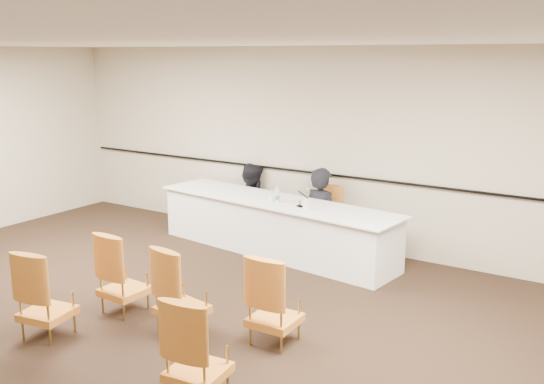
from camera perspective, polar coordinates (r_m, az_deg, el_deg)
The scene contains 19 objects.
floor at distance 6.53m, azimuth -12.40°, elevation -13.63°, with size 10.00×10.00×0.00m, color black.
ceiling at distance 5.86m, azimuth -13.85°, elevation 13.69°, with size 10.00×10.00×0.00m, color white.
wall_back at distance 9.20m, azimuth 5.06°, elevation 4.20°, with size 10.00×0.04×3.00m, color #C0B197.
wall_rail at distance 9.23m, azimuth 4.89°, elevation 1.71°, with size 9.80×0.04×0.03m, color black.
panel_table at distance 8.95m, azimuth 0.29°, elevation -3.24°, with size 3.95×0.91×0.79m, color white, non-canonical shape.
panelist_main at distance 9.15m, azimuth 4.65°, elevation -3.00°, with size 0.63×0.41×1.73m, color black.
panelist_main_chair at distance 9.13m, azimuth 4.66°, elevation -2.44°, with size 0.50×0.50×0.95m, color orange, non-canonical shape.
panelist_second at distance 9.99m, azimuth -1.91°, elevation -1.83°, with size 0.78×0.61×1.61m, color black.
panelist_second_chair at distance 9.95m, azimuth -1.92°, elevation -1.11°, with size 0.50×0.50×0.95m, color orange, non-canonical shape.
papers at distance 8.61m, azimuth 1.67°, elevation -1.14°, with size 0.30×0.22×0.00m, color white.
microphone at distance 8.45m, azimuth 2.65°, elevation -0.52°, with size 0.09×0.19×0.26m, color black, non-canonical shape.
water_bottle at distance 8.71m, azimuth 0.49°, elevation -0.19°, with size 0.07×0.07×0.24m, color teal, non-canonical shape.
drinking_glass at distance 8.78m, azimuth -0.13°, elevation -0.55°, with size 0.06×0.06×0.10m, color white.
coffee_cup at distance 8.32m, azimuth 3.23°, elevation -1.17°, with size 0.09×0.09×0.14m, color white.
aud_chair_front_left at distance 7.10m, azimuth -13.79°, elevation -7.31°, with size 0.50×0.50×0.95m, color orange, non-canonical shape.
aud_chair_front_mid at distance 6.48m, azimuth -8.52°, elevation -9.04°, with size 0.50×0.50×0.95m, color orange, non-canonical shape.
aud_chair_front_right at distance 6.18m, azimuth 0.27°, elevation -10.03°, with size 0.50×0.50×0.95m, color orange, non-canonical shape.
aud_chair_back_left at distance 6.74m, azimuth -20.49°, elevation -8.87°, with size 0.50×0.50×0.95m, color orange, non-canonical shape.
aud_chair_back_right at distance 5.28m, azimuth -7.02°, elevation -14.31°, with size 0.50×0.50×0.95m, color orange, non-canonical shape.
Camera 1 is at (4.24, -4.05, 2.88)m, focal length 40.00 mm.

